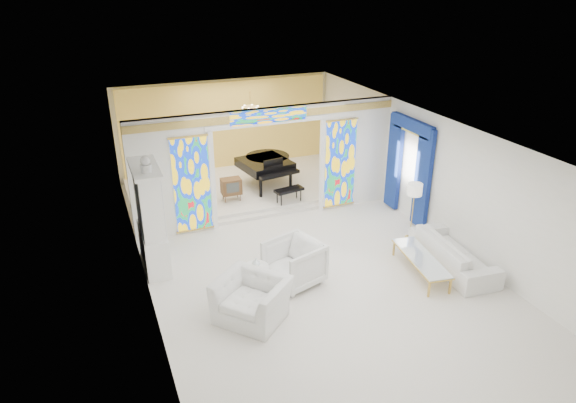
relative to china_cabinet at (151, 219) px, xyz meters
name	(u,v)px	position (x,y,z in m)	size (l,w,h in m)	color
floor	(298,251)	(3.22, -0.60, -1.17)	(12.00, 12.00, 0.00)	silver
ceiling	(299,129)	(3.22, -0.60, 1.83)	(7.00, 12.00, 0.02)	silver
wall_back	(226,126)	(3.22, 5.40, 0.33)	(7.00, 0.02, 3.00)	white
wall_front	(484,367)	(3.22, -6.60, 0.33)	(7.00, 0.02, 3.00)	white
wall_left	(139,219)	(-0.28, -0.60, 0.33)	(0.02, 12.00, 3.00)	white
wall_right	(428,173)	(6.72, -0.60, 0.33)	(0.02, 12.00, 3.00)	white
partition_wall	(268,160)	(3.22, 1.40, 0.48)	(7.00, 0.22, 3.00)	white
stained_glass_left	(192,185)	(1.19, 1.29, 0.13)	(0.90, 0.04, 2.40)	gold
stained_glass_right	(340,164)	(5.25, 1.29, 0.13)	(0.90, 0.04, 2.40)	gold
stained_glass_transom	(269,116)	(3.22, 1.29, 1.65)	(2.00, 0.04, 0.34)	gold
alcove_platform	(246,187)	(3.22, 3.50, -1.08)	(6.80, 3.80, 0.18)	silver
gold_curtain_back	(227,127)	(3.22, 5.28, 0.33)	(6.70, 0.10, 2.90)	#E6C450
chandelier	(250,107)	(3.42, 3.40, 1.38)	(0.48, 0.48, 0.30)	gold
blue_drapes	(409,161)	(6.62, 0.10, 0.41)	(0.14, 1.85, 2.65)	navy
china_cabinet	(151,219)	(0.00, 0.00, 0.00)	(0.56, 1.46, 2.72)	white
armchair_left	(252,299)	(1.41, -2.61, -0.76)	(1.26, 1.10, 0.82)	white
armchair_right	(294,263)	(2.62, -1.79, -0.69)	(1.02, 1.05, 0.96)	white
sofa	(453,253)	(6.17, -2.50, -0.82)	(2.36, 0.92, 0.69)	white
side_table	(256,275)	(1.77, -1.84, -0.76)	(0.63, 0.63, 0.63)	white
vase	(256,262)	(1.77, -1.84, -0.46)	(0.16, 0.16, 0.17)	silver
coffee_table	(421,258)	(5.32, -2.48, -0.79)	(0.84, 1.91, 0.41)	white
floor_lamp	(415,192)	(6.06, -1.01, 0.07)	(0.43, 0.43, 1.46)	gold
grand_piano	(267,163)	(3.83, 3.23, -0.31)	(1.74, 2.69, 1.01)	black
tv_console	(231,186)	(2.50, 2.51, -0.57)	(0.56, 0.39, 0.64)	brown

